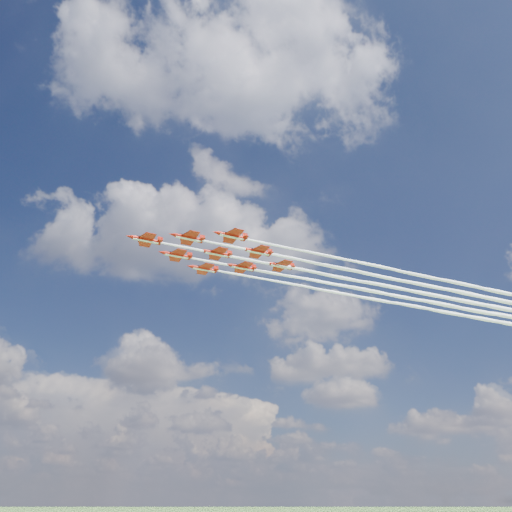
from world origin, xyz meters
name	(u,v)px	position (x,y,z in m)	size (l,w,h in m)	color
jet_lead	(360,281)	(49.08, 23.79, 73.38)	(145.11, 67.22, 2.71)	#A51309
jet_row2_port	(397,279)	(61.81, 22.56, 73.38)	(145.11, 67.22, 2.71)	#A51309
jet_row2_starb	(375,292)	(56.71, 34.06, 73.38)	(145.11, 67.22, 2.71)	#A51309
jet_row3_port	(434,278)	(74.55, 21.34, 73.38)	(145.11, 67.22, 2.71)	#A51309
jet_row3_centre	(410,291)	(69.44, 32.84, 73.38)	(145.11, 67.22, 2.71)	#A51309
jet_row3_starb	(389,302)	(64.34, 44.33, 73.38)	(145.11, 67.22, 2.71)	#A51309
jet_row4_port	(446,289)	(82.18, 31.61, 73.38)	(145.11, 67.22, 2.71)	#A51309
jet_row4_starb	(423,301)	(77.07, 43.11, 73.38)	(145.11, 67.22, 2.71)	#A51309
jet_tail	(457,300)	(89.81, 41.88, 73.38)	(145.11, 67.22, 2.71)	#A51309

